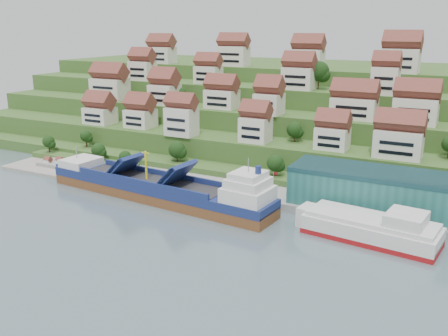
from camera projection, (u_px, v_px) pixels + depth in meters
The scene contains 11 objects.
ground at pixel (198, 208), 136.08m from camera, with size 300.00×300.00×0.00m, color slate.
quay at pixel (286, 199), 139.70m from camera, with size 180.00×14.00×2.20m, color gray.
pebble_beach at pixel (70, 169), 171.91m from camera, with size 45.00×20.00×1.00m, color gray.
hillside at pixel (315, 113), 221.47m from camera, with size 260.00×128.00×31.00m.
hillside_village at pixel (286, 94), 180.16m from camera, with size 162.88×62.85×28.84m.
hillside_trees at pixel (267, 116), 171.27m from camera, with size 144.27×61.58×32.33m.
warehouse at pixel (409, 194), 125.53m from camera, with size 60.00×15.00×10.00m, color #276A63.
flagpole at pixel (274, 184), 134.68m from camera, with size 1.28×0.16×8.00m.
beach_huts at pixel (63, 164), 171.29m from camera, with size 14.40×3.70×2.20m.
cargo_ship at pixel (163, 190), 141.54m from camera, with size 73.92×18.02×16.17m.
second_ship at pixel (374, 229), 115.27m from camera, with size 31.71×14.89×8.87m.
Camera 1 is at (65.40, -110.04, 48.00)m, focal length 40.00 mm.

